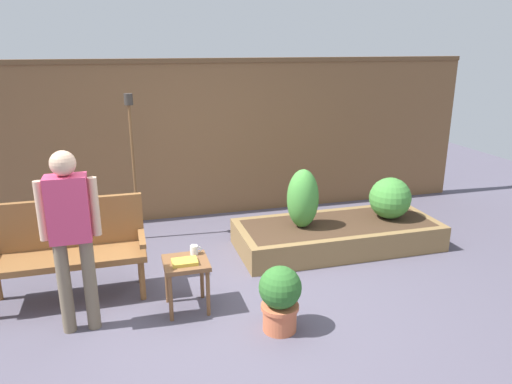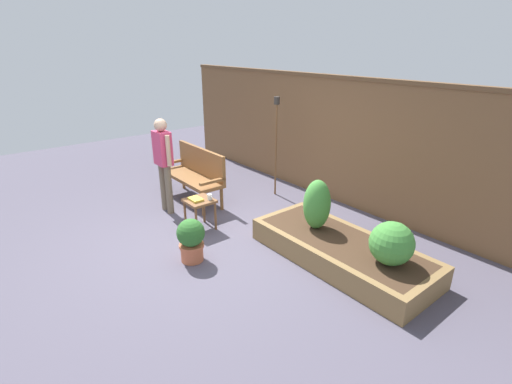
# 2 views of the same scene
# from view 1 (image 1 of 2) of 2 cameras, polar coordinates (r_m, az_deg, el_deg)

# --- Properties ---
(ground_plane) EXTENTS (14.00, 14.00, 0.00)m
(ground_plane) POSITION_cam_1_polar(r_m,az_deg,el_deg) (4.59, -3.62, -13.50)
(ground_plane) COLOR #514C5B
(fence_back) EXTENTS (8.40, 0.14, 2.16)m
(fence_back) POSITION_cam_1_polar(r_m,az_deg,el_deg) (6.63, -8.61, 6.16)
(fence_back) COLOR brown
(fence_back) RESTS_ON ground_plane
(garden_bench) EXTENTS (1.44, 0.48, 0.94)m
(garden_bench) POSITION_cam_1_polar(r_m,az_deg,el_deg) (4.89, -21.58, -5.62)
(garden_bench) COLOR brown
(garden_bench) RESTS_ON ground_plane
(side_table) EXTENTS (0.40, 0.40, 0.48)m
(side_table) POSITION_cam_1_polar(r_m,az_deg,el_deg) (4.42, -8.30, -9.06)
(side_table) COLOR brown
(side_table) RESTS_ON ground_plane
(cup_on_table) EXTENTS (0.11, 0.07, 0.08)m
(cup_on_table) POSITION_cam_1_polar(r_m,az_deg,el_deg) (4.49, -7.32, -6.83)
(cup_on_table) COLOR white
(cup_on_table) RESTS_ON side_table
(book_on_table) EXTENTS (0.22, 0.16, 0.03)m
(book_on_table) POSITION_cam_1_polar(r_m,az_deg,el_deg) (4.33, -8.46, -8.21)
(book_on_table) COLOR gold
(book_on_table) RESTS_ON side_table
(potted_boxwood) EXTENTS (0.36, 0.36, 0.58)m
(potted_boxwood) POSITION_cam_1_polar(r_m,az_deg,el_deg) (4.12, 2.87, -12.27)
(potted_boxwood) COLOR #C66642
(potted_boxwood) RESTS_ON ground_plane
(raised_planter_bed) EXTENTS (2.40, 1.00, 0.30)m
(raised_planter_bed) POSITION_cam_1_polar(r_m,az_deg,el_deg) (5.85, 9.63, -5.02)
(raised_planter_bed) COLOR olive
(raised_planter_bed) RESTS_ON ground_plane
(shrub_near_bench) EXTENTS (0.36, 0.36, 0.69)m
(shrub_near_bench) POSITION_cam_1_polar(r_m,az_deg,el_deg) (5.52, 5.57, -0.79)
(shrub_near_bench) COLOR brown
(shrub_near_bench) RESTS_ON raised_planter_bed
(shrub_far_corner) EXTENTS (0.50, 0.50, 0.50)m
(shrub_far_corner) POSITION_cam_1_polar(r_m,az_deg,el_deg) (6.04, 15.63, -0.70)
(shrub_far_corner) COLOR brown
(shrub_far_corner) RESTS_ON raised_planter_bed
(tiki_torch) EXTENTS (0.10, 0.10, 1.79)m
(tiki_torch) POSITION_cam_1_polar(r_m,az_deg,el_deg) (5.88, -14.53, 5.68)
(tiki_torch) COLOR brown
(tiki_torch) RESTS_ON ground_plane
(person_by_bench) EXTENTS (0.47, 0.20, 1.56)m
(person_by_bench) POSITION_cam_1_polar(r_m,az_deg,el_deg) (4.13, -21.16, -3.92)
(person_by_bench) COLOR #70604C
(person_by_bench) RESTS_ON ground_plane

